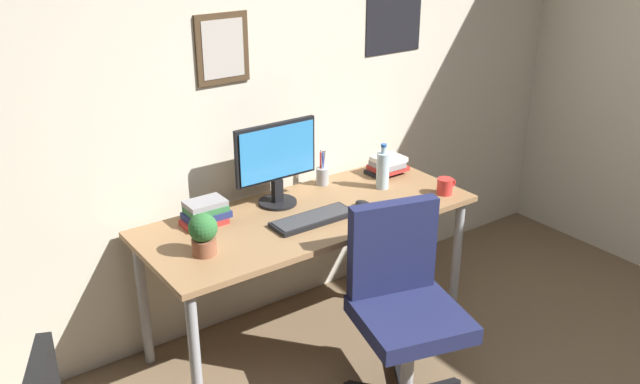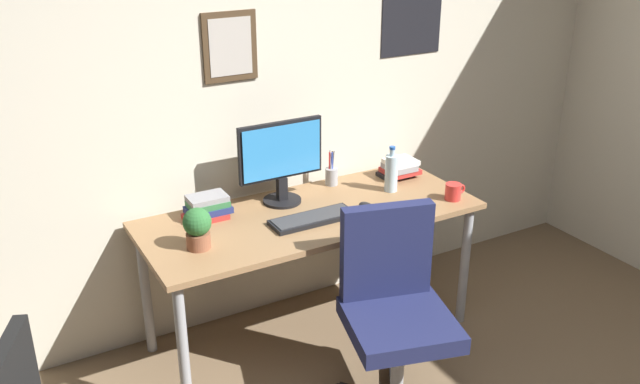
{
  "view_description": "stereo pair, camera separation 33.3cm",
  "coord_description": "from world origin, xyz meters",
  "px_view_note": "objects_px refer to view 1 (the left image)",
  "views": [
    {
      "loc": [
        -1.84,
        -0.87,
        2.2
      ],
      "look_at": [
        -0.07,
        1.62,
        0.88
      ],
      "focal_mm": 38.64,
      "sensor_mm": 36.0,
      "label": 1
    },
    {
      "loc": [
        -1.56,
        -1.05,
        2.2
      ],
      "look_at": [
        -0.07,
        1.62,
        0.88
      ],
      "focal_mm": 38.64,
      "sensor_mm": 36.0,
      "label": 2
    }
  ],
  "objects_px": {
    "office_chair": "(402,298)",
    "pen_cup": "(322,175)",
    "monitor": "(276,160)",
    "computer_mouse": "(364,205)",
    "potted_plant": "(203,233)",
    "book_stack_left": "(205,213)",
    "keyboard": "(313,219)",
    "water_bottle": "(383,170)",
    "coffee_mug_near": "(445,186)",
    "book_stack_right": "(387,165)"
  },
  "relations": [
    {
      "from": "computer_mouse",
      "to": "book_stack_right",
      "type": "bearing_deg",
      "value": 35.69
    },
    {
      "from": "office_chair",
      "to": "computer_mouse",
      "type": "relative_size",
      "value": 8.64
    },
    {
      "from": "potted_plant",
      "to": "book_stack_left",
      "type": "xyz_separation_m",
      "value": [
        0.15,
        0.28,
        -0.05
      ]
    },
    {
      "from": "keyboard",
      "to": "potted_plant",
      "type": "bearing_deg",
      "value": 179.53
    },
    {
      "from": "office_chair",
      "to": "book_stack_left",
      "type": "distance_m",
      "value": 1.03
    },
    {
      "from": "coffee_mug_near",
      "to": "computer_mouse",
      "type": "bearing_deg",
      "value": 167.04
    },
    {
      "from": "office_chair",
      "to": "coffee_mug_near",
      "type": "distance_m",
      "value": 0.81
    },
    {
      "from": "monitor",
      "to": "pen_cup",
      "type": "bearing_deg",
      "value": 12.42
    },
    {
      "from": "coffee_mug_near",
      "to": "potted_plant",
      "type": "xyz_separation_m",
      "value": [
        -1.36,
        0.14,
        0.06
      ]
    },
    {
      "from": "monitor",
      "to": "book_stack_left",
      "type": "xyz_separation_m",
      "value": [
        -0.41,
        0.01,
        -0.18
      ]
    },
    {
      "from": "potted_plant",
      "to": "pen_cup",
      "type": "height_order",
      "value": "pen_cup"
    },
    {
      "from": "office_chair",
      "to": "potted_plant",
      "type": "bearing_deg",
      "value": 142.42
    },
    {
      "from": "monitor",
      "to": "book_stack_left",
      "type": "bearing_deg",
      "value": 179.08
    },
    {
      "from": "keyboard",
      "to": "computer_mouse",
      "type": "relative_size",
      "value": 3.91
    },
    {
      "from": "computer_mouse",
      "to": "keyboard",
      "type": "bearing_deg",
      "value": 175.73
    },
    {
      "from": "potted_plant",
      "to": "book_stack_right",
      "type": "relative_size",
      "value": 0.93
    },
    {
      "from": "office_chair",
      "to": "water_bottle",
      "type": "height_order",
      "value": "water_bottle"
    },
    {
      "from": "water_bottle",
      "to": "coffee_mug_near",
      "type": "bearing_deg",
      "value": -49.63
    },
    {
      "from": "monitor",
      "to": "water_bottle",
      "type": "bearing_deg",
      "value": -14.97
    },
    {
      "from": "pen_cup",
      "to": "coffee_mug_near",
      "type": "bearing_deg",
      "value": -46.95
    },
    {
      "from": "potted_plant",
      "to": "book_stack_right",
      "type": "xyz_separation_m",
      "value": [
        1.29,
        0.26,
        -0.05
      ]
    },
    {
      "from": "computer_mouse",
      "to": "coffee_mug_near",
      "type": "bearing_deg",
      "value": -12.96
    },
    {
      "from": "coffee_mug_near",
      "to": "potted_plant",
      "type": "bearing_deg",
      "value": 174.3
    },
    {
      "from": "book_stack_right",
      "to": "potted_plant",
      "type": "bearing_deg",
      "value": -168.48
    },
    {
      "from": "computer_mouse",
      "to": "pen_cup",
      "type": "xyz_separation_m",
      "value": [
        0.01,
        0.38,
        0.04
      ]
    },
    {
      "from": "pen_cup",
      "to": "monitor",
      "type": "bearing_deg",
      "value": -167.58
    },
    {
      "from": "keyboard",
      "to": "pen_cup",
      "type": "height_order",
      "value": "pen_cup"
    },
    {
      "from": "water_bottle",
      "to": "book_stack_right",
      "type": "height_order",
      "value": "water_bottle"
    },
    {
      "from": "book_stack_left",
      "to": "keyboard",
      "type": "bearing_deg",
      "value": -33.51
    },
    {
      "from": "book_stack_right",
      "to": "computer_mouse",
      "type": "bearing_deg",
      "value": -144.31
    },
    {
      "from": "office_chair",
      "to": "pen_cup",
      "type": "bearing_deg",
      "value": 77.7
    },
    {
      "from": "computer_mouse",
      "to": "water_bottle",
      "type": "distance_m",
      "value": 0.3
    },
    {
      "from": "monitor",
      "to": "keyboard",
      "type": "bearing_deg",
      "value": -84.07
    },
    {
      "from": "book_stack_left",
      "to": "coffee_mug_near",
      "type": "bearing_deg",
      "value": -19.17
    },
    {
      "from": "computer_mouse",
      "to": "book_stack_left",
      "type": "xyz_separation_m",
      "value": [
        -0.74,
        0.31,
        0.04
      ]
    },
    {
      "from": "office_chair",
      "to": "water_bottle",
      "type": "xyz_separation_m",
      "value": [
        0.43,
        0.67,
        0.31
      ]
    },
    {
      "from": "computer_mouse",
      "to": "book_stack_right",
      "type": "xyz_separation_m",
      "value": [
        0.4,
        0.29,
        0.03
      ]
    },
    {
      "from": "computer_mouse",
      "to": "book_stack_left",
      "type": "height_order",
      "value": "book_stack_left"
    },
    {
      "from": "office_chair",
      "to": "pen_cup",
      "type": "relative_size",
      "value": 4.75
    },
    {
      "from": "coffee_mug_near",
      "to": "pen_cup",
      "type": "relative_size",
      "value": 0.61
    },
    {
      "from": "computer_mouse",
      "to": "pen_cup",
      "type": "bearing_deg",
      "value": 87.95
    },
    {
      "from": "computer_mouse",
      "to": "pen_cup",
      "type": "relative_size",
      "value": 0.55
    },
    {
      "from": "office_chair",
      "to": "monitor",
      "type": "bearing_deg",
      "value": 100.21
    },
    {
      "from": "office_chair",
      "to": "pen_cup",
      "type": "height_order",
      "value": "office_chair"
    },
    {
      "from": "water_bottle",
      "to": "book_stack_left",
      "type": "xyz_separation_m",
      "value": [
        -0.99,
        0.16,
        -0.05
      ]
    },
    {
      "from": "water_bottle",
      "to": "potted_plant",
      "type": "height_order",
      "value": "water_bottle"
    },
    {
      "from": "office_chair",
      "to": "book_stack_right",
      "type": "xyz_separation_m",
      "value": [
        0.59,
        0.81,
        0.26
      ]
    },
    {
      "from": "office_chair",
      "to": "coffee_mug_near",
      "type": "height_order",
      "value": "office_chair"
    },
    {
      "from": "monitor",
      "to": "computer_mouse",
      "type": "height_order",
      "value": "monitor"
    },
    {
      "from": "potted_plant",
      "to": "pen_cup",
      "type": "distance_m",
      "value": 0.97
    }
  ]
}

